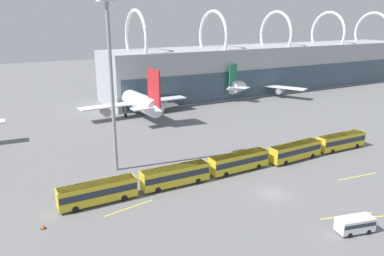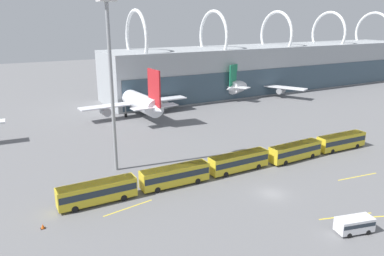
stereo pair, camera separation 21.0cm
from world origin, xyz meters
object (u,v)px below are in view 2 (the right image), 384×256
at_px(airliner_parked_remote, 253,82).
at_px(shuttle_bus_3, 295,151).
at_px(shuttle_bus_4, 341,141).
at_px(service_van_foreground, 354,224).
at_px(shuttle_bus_1, 175,175).
at_px(airliner_at_gate_far, 134,99).
at_px(traffic_cone_0, 43,226).
at_px(floodlight_mast, 110,64).
at_px(shuttle_bus_2, 239,161).
at_px(shuttle_bus_0, 97,191).

bearing_deg(airliner_parked_remote, shuttle_bus_3, -146.81).
height_order(airliner_parked_remote, shuttle_bus_4, airliner_parked_remote).
bearing_deg(service_van_foreground, shuttle_bus_1, 133.84).
relative_size(airliner_at_gate_far, traffic_cone_0, 52.00).
bearing_deg(shuttle_bus_4, floodlight_mast, 166.69).
height_order(shuttle_bus_1, shuttle_bus_4, same).
relative_size(shuttle_bus_2, floodlight_mast, 0.39).
bearing_deg(shuttle_bus_1, service_van_foreground, -58.57).
relative_size(shuttle_bus_3, shuttle_bus_4, 1.00).
relative_size(airliner_parked_remote, shuttle_bus_4, 3.19).
relative_size(service_van_foreground, floodlight_mast, 0.17).
bearing_deg(shuttle_bus_1, shuttle_bus_2, 1.13).
relative_size(shuttle_bus_0, shuttle_bus_4, 0.99).
bearing_deg(traffic_cone_0, service_van_foreground, -30.17).
height_order(service_van_foreground, floodlight_mast, floodlight_mast).
distance_m(airliner_parked_remote, floodlight_mast, 83.64).
bearing_deg(shuttle_bus_1, shuttle_bus_0, -179.05).
height_order(airliner_at_gate_far, traffic_cone_0, airliner_at_gate_far).
bearing_deg(service_van_foreground, shuttle_bus_3, 76.53).
bearing_deg(service_van_foreground, floodlight_mast, 133.68).
bearing_deg(airliner_at_gate_far, shuttle_bus_4, -152.98).
relative_size(airliner_at_gate_far, shuttle_bus_2, 3.00).
relative_size(shuttle_bus_1, service_van_foreground, 2.26).
bearing_deg(shuttle_bus_0, service_van_foreground, -41.61).
relative_size(shuttle_bus_0, shuttle_bus_2, 1.00).
bearing_deg(traffic_cone_0, airliner_parked_remote, 36.55).
relative_size(shuttle_bus_1, traffic_cone_0, 17.36).
distance_m(airliner_parked_remote, service_van_foreground, 94.93).
distance_m(airliner_at_gate_far, shuttle_bus_1, 49.94).
bearing_deg(airliner_at_gate_far, service_van_foreground, 179.69).
xyz_separation_m(airliner_parked_remote, service_van_foreground, (-46.99, -82.42, -3.24)).
height_order(shuttle_bus_3, traffic_cone_0, shuttle_bus_3).
distance_m(shuttle_bus_0, shuttle_bus_4, 52.70).
xyz_separation_m(airliner_parked_remote, shuttle_bus_2, (-48.11, -57.95, -2.53)).
xyz_separation_m(shuttle_bus_2, traffic_cone_0, (-34.86, -3.56, -1.64)).
bearing_deg(shuttle_bus_1, shuttle_bus_3, -0.70).
height_order(airliner_parked_remote, floodlight_mast, floodlight_mast).
xyz_separation_m(shuttle_bus_3, shuttle_bus_4, (13.17, -0.09, 0.00)).
distance_m(service_van_foreground, floodlight_mast, 45.45).
bearing_deg(airliner_parked_remote, airliner_at_gate_far, 164.40).
xyz_separation_m(airliner_at_gate_far, shuttle_bus_4, (28.52, -49.57, -2.75)).
height_order(shuttle_bus_3, shuttle_bus_4, same).
xyz_separation_m(shuttle_bus_0, service_van_foreground, (27.47, -24.51, -0.71)).
height_order(shuttle_bus_3, service_van_foreground, shuttle_bus_3).
height_order(airliner_at_gate_far, service_van_foreground, airliner_at_gate_far).
xyz_separation_m(shuttle_bus_4, service_van_foreground, (-25.22, -23.54, -0.71)).
bearing_deg(floodlight_mast, shuttle_bus_4, -15.04).
relative_size(shuttle_bus_0, shuttle_bus_1, 1.00).
bearing_deg(traffic_cone_0, shuttle_bus_0, 22.93).
distance_m(shuttle_bus_4, service_van_foreground, 34.51).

